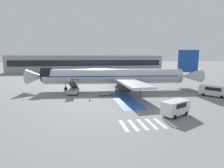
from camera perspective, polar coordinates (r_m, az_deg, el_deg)
ground_plane at (r=45.56m, az=3.06°, el=-1.87°), size 600.00×600.00×0.00m
apron_leadline_yellow at (r=45.48m, az=0.55°, el=-1.88°), size 78.53×9.97×0.01m
apron_stand_patch_blue at (r=34.52m, az=4.36°, el=-5.30°), size 4.05×13.78×0.01m
apron_walkway_bar_0 at (r=22.09m, az=3.88°, el=-13.45°), size 0.44×3.60×0.01m
apron_walkway_bar_1 at (r=22.41m, az=6.93°, el=-13.16°), size 0.44×3.60×0.01m
apron_walkway_bar_2 at (r=22.79m, az=9.87°, el=-12.85°), size 0.44×3.60×0.01m
apron_walkway_bar_3 at (r=23.22m, az=12.71°, el=-12.52°), size 0.44×3.60×0.01m
apron_walkway_bar_4 at (r=23.71m, az=15.43°, el=-12.18°), size 0.44×3.60×0.01m
apron_walkway_bar_5 at (r=24.24m, az=18.03°, el=-11.82°), size 0.44×3.60×0.01m
airliner at (r=45.02m, az=1.30°, el=2.53°), size 45.19×31.18×10.28m
boarding_stairs_forward at (r=41.25m, az=-12.47°, el=-1.78°), size 2.78×5.43×3.99m
fuel_tanker at (r=67.04m, az=1.82°, el=3.05°), size 3.44×9.88×3.51m
service_van_0 at (r=26.77m, az=20.00°, el=-7.01°), size 4.76×3.54×2.22m
service_van_1 at (r=43.23m, az=30.34°, el=-1.78°), size 4.83×5.66×2.31m
baggage_cart at (r=38.81m, az=-2.11°, el=-3.33°), size 2.96×2.32×0.87m
ground_crew_0 at (r=40.57m, az=9.28°, el=-1.74°), size 0.42×0.49×1.85m
ground_crew_1 at (r=40.92m, az=1.46°, el=-1.73°), size 0.26×0.44×1.64m
traffic_cone_0 at (r=34.54m, az=-14.29°, el=-5.07°), size 0.50×0.50×0.55m
traffic_cone_1 at (r=46.86m, az=25.51°, el=-2.05°), size 0.53×0.53×0.59m
traffic_cone_2 at (r=34.07m, az=-7.27°, el=-5.14°), size 0.42×0.42×0.46m
terminal_building at (r=107.29m, az=-7.69°, el=6.65°), size 89.77×12.10×9.43m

